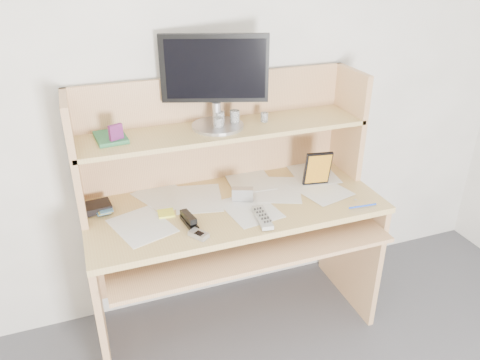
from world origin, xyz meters
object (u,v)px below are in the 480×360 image
object	(u,v)px
desk	(229,205)
keyboard	(206,234)
tv_remote	(262,217)
monitor	(215,79)
game_case	(318,169)

from	to	relation	value
desk	keyboard	xyz separation A→B (m)	(-0.17, -0.17, -0.03)
tv_remote	monitor	bearing A→B (deg)	111.13
keyboard	game_case	world-z (taller)	game_case
game_case	tv_remote	bearing A→B (deg)	-141.70
desk	monitor	xyz separation A→B (m)	(-0.03, 0.10, 0.61)
desk	tv_remote	distance (m)	0.29
desk	tv_remote	size ratio (longest dim) A/B	7.42
desk	keyboard	distance (m)	0.25
desk	monitor	bearing A→B (deg)	103.57
tv_remote	game_case	world-z (taller)	game_case
desk	tv_remote	world-z (taller)	desk
keyboard	game_case	xyz separation A→B (m)	(0.62, 0.11, 0.18)
desk	game_case	xyz separation A→B (m)	(0.45, -0.06, 0.16)
desk	monitor	distance (m)	0.62
game_case	desk	bearing A→B (deg)	-178.12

